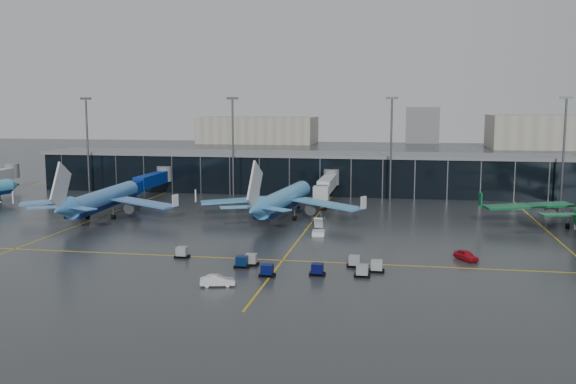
% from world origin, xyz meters
% --- Properties ---
extents(ground, '(600.00, 600.00, 0.00)m').
position_xyz_m(ground, '(0.00, 0.00, 0.00)').
color(ground, '#282B2D').
rests_on(ground, ground).
extents(terminal_pier, '(142.00, 17.00, 10.70)m').
position_xyz_m(terminal_pier, '(0.00, 62.00, 5.42)').
color(terminal_pier, black).
rests_on(terminal_pier, ground).
extents(jet_bridges, '(94.00, 27.50, 7.20)m').
position_xyz_m(jet_bridges, '(-35.00, 42.99, 4.55)').
color(jet_bridges, '#595B60').
rests_on(jet_bridges, ground).
extents(flood_masts, '(203.00, 0.50, 25.50)m').
position_xyz_m(flood_masts, '(5.00, 50.00, 13.81)').
color(flood_masts, '#595B60').
rests_on(flood_masts, ground).
extents(distant_hangars, '(260.00, 71.00, 22.00)m').
position_xyz_m(distant_hangars, '(49.94, 270.08, 8.79)').
color(distant_hangars, '#B2AD99').
rests_on(distant_hangars, ground).
extents(taxi_lines, '(220.00, 120.00, 0.02)m').
position_xyz_m(taxi_lines, '(10.00, 10.61, 0.01)').
color(taxi_lines, gold).
rests_on(taxi_lines, ground).
extents(airliner_arkefly, '(37.97, 42.73, 12.62)m').
position_xyz_m(airliner_arkefly, '(-34.06, 15.67, 6.31)').
color(airliner_arkefly, '#3F82CE').
rests_on(airliner_arkefly, ground).
extents(airliner_klm_near, '(40.74, 45.34, 12.90)m').
position_xyz_m(airliner_klm_near, '(3.53, 21.30, 6.45)').
color(airliner_klm_near, '#439BDE').
rests_on(airliner_klm_near, ground).
extents(baggage_carts, '(32.38, 10.01, 1.70)m').
position_xyz_m(baggage_carts, '(12.41, -20.15, 0.76)').
color(baggage_carts, black).
rests_on(baggage_carts, ground).
extents(mobile_airstair, '(2.44, 3.36, 3.45)m').
position_xyz_m(mobile_airstair, '(12.96, 4.89, 0.77)').
color(mobile_airstair, white).
rests_on(mobile_airstair, ground).
extents(service_van_red, '(3.92, 4.75, 1.53)m').
position_xyz_m(service_van_red, '(37.65, -9.97, 0.76)').
color(service_van_red, '#B60E1C').
rests_on(service_van_red, ground).
extents(service_van_white, '(4.83, 2.70, 1.51)m').
position_xyz_m(service_van_white, '(4.16, -30.25, 0.75)').
color(service_van_white, silver).
rests_on(service_van_white, ground).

